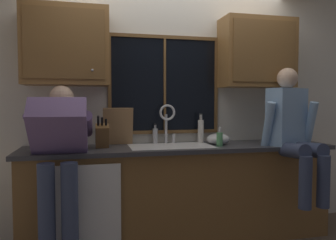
{
  "coord_description": "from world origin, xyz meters",
  "views": [
    {
      "loc": [
        -0.83,
        -3.37,
        1.34
      ],
      "look_at": [
        -0.12,
        -0.3,
        1.17
      ],
      "focal_mm": 35.13,
      "sensor_mm": 36.0,
      "label": 1
    }
  ],
  "objects_px": {
    "person_standing": "(60,152)",
    "knife_block": "(102,136)",
    "mixing_bowl": "(218,139)",
    "bottle_green_glass": "(155,135)",
    "soap_dispenser": "(220,139)",
    "bottle_tall_clear": "(201,130)",
    "person_sitting_on_counter": "(292,127)",
    "cutting_board": "(118,126)"
  },
  "relations": [
    {
      "from": "knife_block",
      "to": "mixing_bowl",
      "type": "relative_size",
      "value": 1.4
    },
    {
      "from": "cutting_board",
      "to": "bottle_tall_clear",
      "type": "xyz_separation_m",
      "value": [
        0.86,
        -0.02,
        -0.06
      ]
    },
    {
      "from": "knife_block",
      "to": "bottle_tall_clear",
      "type": "height_order",
      "value": "bottle_tall_clear"
    },
    {
      "from": "person_sitting_on_counter",
      "to": "mixing_bowl",
      "type": "xyz_separation_m",
      "value": [
        -0.64,
        0.3,
        -0.13
      ]
    },
    {
      "from": "bottle_tall_clear",
      "to": "soap_dispenser",
      "type": "bearing_deg",
      "value": -74.69
    },
    {
      "from": "cutting_board",
      "to": "soap_dispenser",
      "type": "xyz_separation_m",
      "value": [
        0.94,
        -0.33,
        -0.11
      ]
    },
    {
      "from": "knife_block",
      "to": "bottle_tall_clear",
      "type": "relative_size",
      "value": 1.05
    },
    {
      "from": "bottle_green_glass",
      "to": "bottle_tall_clear",
      "type": "xyz_separation_m",
      "value": [
        0.48,
        -0.02,
        0.04
      ]
    },
    {
      "from": "cutting_board",
      "to": "bottle_green_glass",
      "type": "relative_size",
      "value": 1.83
    },
    {
      "from": "bottle_green_glass",
      "to": "bottle_tall_clear",
      "type": "distance_m",
      "value": 0.49
    },
    {
      "from": "bottle_green_glass",
      "to": "bottle_tall_clear",
      "type": "height_order",
      "value": "bottle_tall_clear"
    },
    {
      "from": "person_sitting_on_counter",
      "to": "bottle_tall_clear",
      "type": "relative_size",
      "value": 4.1
    },
    {
      "from": "person_sitting_on_counter",
      "to": "bottle_green_glass",
      "type": "relative_size",
      "value": 6.16
    },
    {
      "from": "mixing_bowl",
      "to": "bottle_green_glass",
      "type": "xyz_separation_m",
      "value": [
        -0.61,
        0.19,
        0.03
      ]
    },
    {
      "from": "soap_dispenser",
      "to": "bottle_tall_clear",
      "type": "distance_m",
      "value": 0.33
    },
    {
      "from": "mixing_bowl",
      "to": "bottle_tall_clear",
      "type": "distance_m",
      "value": 0.22
    },
    {
      "from": "person_standing",
      "to": "mixing_bowl",
      "type": "height_order",
      "value": "person_standing"
    },
    {
      "from": "person_standing",
      "to": "knife_block",
      "type": "relative_size",
      "value": 4.64
    },
    {
      "from": "soap_dispenser",
      "to": "person_sitting_on_counter",
      "type": "bearing_deg",
      "value": -12.67
    },
    {
      "from": "knife_block",
      "to": "soap_dispenser",
      "type": "distance_m",
      "value": 1.11
    },
    {
      "from": "soap_dispenser",
      "to": "bottle_green_glass",
      "type": "bearing_deg",
      "value": 149.81
    },
    {
      "from": "person_sitting_on_counter",
      "to": "knife_block",
      "type": "height_order",
      "value": "person_sitting_on_counter"
    },
    {
      "from": "cutting_board",
      "to": "bottle_tall_clear",
      "type": "height_order",
      "value": "cutting_board"
    },
    {
      "from": "cutting_board",
      "to": "bottle_green_glass",
      "type": "bearing_deg",
      "value": 0.47
    },
    {
      "from": "cutting_board",
      "to": "mixing_bowl",
      "type": "height_order",
      "value": "cutting_board"
    },
    {
      "from": "mixing_bowl",
      "to": "bottle_green_glass",
      "type": "relative_size",
      "value": 1.12
    },
    {
      "from": "knife_block",
      "to": "bottle_tall_clear",
      "type": "xyz_separation_m",
      "value": [
        1.02,
        0.18,
        0.02
      ]
    },
    {
      "from": "person_sitting_on_counter",
      "to": "bottle_tall_clear",
      "type": "distance_m",
      "value": 0.9
    },
    {
      "from": "person_standing",
      "to": "cutting_board",
      "type": "bearing_deg",
      "value": 43.97
    },
    {
      "from": "person_standing",
      "to": "cutting_board",
      "type": "xyz_separation_m",
      "value": [
        0.51,
        0.49,
        0.17
      ]
    },
    {
      "from": "person_standing",
      "to": "cutting_board",
      "type": "relative_size",
      "value": 3.99
    },
    {
      "from": "person_sitting_on_counter",
      "to": "bottle_tall_clear",
      "type": "height_order",
      "value": "person_sitting_on_counter"
    },
    {
      "from": "person_standing",
      "to": "knife_block",
      "type": "distance_m",
      "value": 0.47
    },
    {
      "from": "knife_block",
      "to": "soap_dispenser",
      "type": "bearing_deg",
      "value": -6.55
    },
    {
      "from": "knife_block",
      "to": "bottle_tall_clear",
      "type": "distance_m",
      "value": 1.04
    },
    {
      "from": "mixing_bowl",
      "to": "bottle_green_glass",
      "type": "bearing_deg",
      "value": 163.2
    },
    {
      "from": "knife_block",
      "to": "person_standing",
      "type": "bearing_deg",
      "value": -140.03
    },
    {
      "from": "bottle_green_glass",
      "to": "person_standing",
      "type": "bearing_deg",
      "value": -150.76
    },
    {
      "from": "mixing_bowl",
      "to": "bottle_green_glass",
      "type": "distance_m",
      "value": 0.64
    },
    {
      "from": "knife_block",
      "to": "mixing_bowl",
      "type": "distance_m",
      "value": 1.15
    },
    {
      "from": "person_sitting_on_counter",
      "to": "cutting_board",
      "type": "xyz_separation_m",
      "value": [
        -1.63,
        0.48,
        -0.0
      ]
    },
    {
      "from": "cutting_board",
      "to": "knife_block",
      "type": "bearing_deg",
      "value": -128.94
    }
  ]
}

